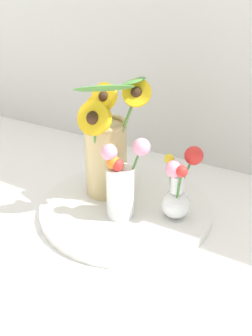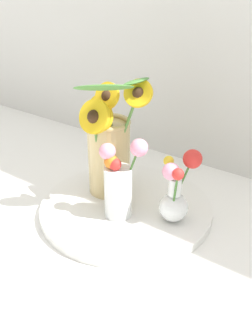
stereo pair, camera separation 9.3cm
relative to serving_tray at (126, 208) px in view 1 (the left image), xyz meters
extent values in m
plane|color=white|center=(0.04, -0.05, -0.01)|extent=(6.00, 6.00, 0.00)
cylinder|color=white|center=(0.00, 0.00, 0.00)|extent=(0.43, 0.43, 0.02)
cylinder|color=#D1B77A|center=(-0.08, 0.03, 0.10)|extent=(0.11, 0.11, 0.19)
torus|color=#D1B77A|center=(-0.08, 0.03, 0.20)|extent=(0.11, 0.11, 0.01)
cylinder|color=#568E42|center=(-0.07, 0.04, 0.15)|extent=(0.01, 0.04, 0.24)
cylinder|color=yellow|center=(-0.07, 0.02, 0.27)|extent=(0.07, 0.04, 0.06)
sphere|color=#382314|center=(-0.07, 0.02, 0.27)|extent=(0.03, 0.03, 0.03)
cylinder|color=#568E42|center=(-0.08, 0.01, 0.15)|extent=(0.02, 0.01, 0.18)
cylinder|color=yellow|center=(-0.08, 0.01, 0.24)|extent=(0.07, 0.05, 0.07)
sphere|color=#382314|center=(-0.08, 0.01, 0.24)|extent=(0.03, 0.03, 0.03)
cylinder|color=#568E42|center=(-0.07, 0.01, 0.13)|extent=(0.01, 0.03, 0.19)
cylinder|color=yellow|center=(-0.07, 0.00, 0.22)|extent=(0.07, 0.04, 0.07)
sphere|color=#382314|center=(-0.07, 0.00, 0.22)|extent=(0.03, 0.03, 0.03)
cylinder|color=#568E42|center=(-0.08, -0.01, 0.14)|extent=(0.03, 0.04, 0.19)
cylinder|color=yellow|center=(-0.07, -0.03, 0.24)|extent=(0.09, 0.04, 0.08)
sphere|color=#382314|center=(-0.07, -0.03, 0.24)|extent=(0.03, 0.03, 0.03)
cylinder|color=#568E42|center=(-0.03, 0.03, 0.17)|extent=(0.08, 0.03, 0.23)
cylinder|color=yellow|center=(0.00, 0.04, 0.29)|extent=(0.08, 0.05, 0.07)
sphere|color=#382314|center=(0.00, 0.04, 0.29)|extent=(0.03, 0.03, 0.03)
ellipsoid|color=#477F38|center=(-0.03, 0.08, 0.27)|extent=(0.10, 0.10, 0.02)
ellipsoid|color=#477F38|center=(-0.03, -0.03, 0.31)|extent=(0.14, 0.12, 0.04)
ellipsoid|color=#477F38|center=(-0.01, 0.05, 0.31)|extent=(0.07, 0.11, 0.03)
cylinder|color=white|center=(0.01, -0.05, 0.07)|extent=(0.06, 0.06, 0.12)
cylinder|color=#427533|center=(0.00, -0.05, 0.11)|extent=(0.03, 0.01, 0.12)
sphere|color=pink|center=(-0.01, -0.05, 0.17)|extent=(0.04, 0.04, 0.04)
cylinder|color=#427533|center=(0.03, -0.04, 0.11)|extent=(0.04, 0.03, 0.14)
sphere|color=pink|center=(0.05, -0.02, 0.19)|extent=(0.04, 0.04, 0.04)
cylinder|color=#427533|center=(0.01, -0.05, 0.09)|extent=(0.01, 0.01, 0.10)
sphere|color=red|center=(0.01, -0.05, 0.15)|extent=(0.03, 0.03, 0.03)
cylinder|color=#427533|center=(0.00, -0.05, 0.10)|extent=(0.02, 0.01, 0.11)
sphere|color=orange|center=(0.00, -0.06, 0.15)|extent=(0.03, 0.03, 0.03)
sphere|color=white|center=(0.13, 0.01, 0.04)|extent=(0.07, 0.07, 0.07)
cylinder|color=white|center=(0.13, 0.01, 0.10)|extent=(0.03, 0.03, 0.04)
cylinder|color=#427533|center=(0.11, 0.02, 0.09)|extent=(0.03, 0.03, 0.10)
sphere|color=yellow|center=(0.09, 0.04, 0.15)|extent=(0.02, 0.02, 0.02)
cylinder|color=#427533|center=(0.13, 0.03, 0.10)|extent=(0.04, 0.03, 0.13)
sphere|color=red|center=(0.15, 0.04, 0.16)|extent=(0.04, 0.04, 0.04)
cylinder|color=#427533|center=(0.14, 0.00, 0.09)|extent=(0.02, 0.02, 0.12)
sphere|color=red|center=(0.14, -0.01, 0.15)|extent=(0.03, 0.03, 0.03)
cylinder|color=#427533|center=(0.13, 0.01, 0.09)|extent=(0.02, 0.02, 0.10)
sphere|color=pink|center=(0.12, 0.00, 0.14)|extent=(0.04, 0.04, 0.04)
camera|label=1|loc=(0.41, -0.72, 0.54)|focal=42.00mm
camera|label=2|loc=(0.49, -0.66, 0.54)|focal=42.00mm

